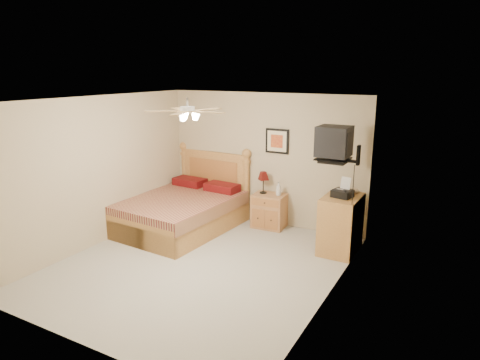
% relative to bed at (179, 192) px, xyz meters
% --- Properties ---
extents(floor, '(4.50, 4.50, 0.00)m').
position_rel_bed_xyz_m(floor, '(1.20, -1.12, -0.72)').
color(floor, '#A39F93').
rests_on(floor, ground).
extents(ceiling, '(4.00, 4.50, 0.04)m').
position_rel_bed_xyz_m(ceiling, '(1.20, -1.12, 1.78)').
color(ceiling, white).
rests_on(ceiling, ground).
extents(wall_back, '(4.00, 0.04, 2.50)m').
position_rel_bed_xyz_m(wall_back, '(1.20, 1.13, 0.53)').
color(wall_back, tan).
rests_on(wall_back, ground).
extents(wall_front, '(4.00, 0.04, 2.50)m').
position_rel_bed_xyz_m(wall_front, '(1.20, -3.37, 0.53)').
color(wall_front, tan).
rests_on(wall_front, ground).
extents(wall_left, '(0.04, 4.50, 2.50)m').
position_rel_bed_xyz_m(wall_left, '(-0.80, -1.12, 0.53)').
color(wall_left, tan).
rests_on(wall_left, ground).
extents(wall_right, '(0.04, 4.50, 2.50)m').
position_rel_bed_xyz_m(wall_right, '(3.20, -1.12, 0.53)').
color(wall_right, tan).
rests_on(wall_right, ground).
extents(bed, '(1.84, 2.33, 1.44)m').
position_rel_bed_xyz_m(bed, '(0.00, 0.00, 0.00)').
color(bed, '#A36C3A').
rests_on(bed, ground).
extents(nightstand, '(0.62, 0.48, 0.64)m').
position_rel_bed_xyz_m(nightstand, '(1.43, 0.88, -0.40)').
color(nightstand, '#A4673A').
rests_on(nightstand, ground).
extents(table_lamp, '(0.25, 0.25, 0.42)m').
position_rel_bed_xyz_m(table_lamp, '(1.29, 0.91, 0.13)').
color(table_lamp, '#54100E').
rests_on(table_lamp, nightstand).
extents(lotion_bottle, '(0.11, 0.11, 0.26)m').
position_rel_bed_xyz_m(lotion_bottle, '(1.61, 0.91, 0.06)').
color(lotion_bottle, silver).
rests_on(lotion_bottle, nightstand).
extents(framed_picture, '(0.46, 0.04, 0.46)m').
position_rel_bed_xyz_m(framed_picture, '(1.47, 1.11, 0.90)').
color(framed_picture, black).
rests_on(framed_picture, wall_back).
extents(dresser, '(0.56, 0.80, 0.94)m').
position_rel_bed_xyz_m(dresser, '(2.93, 0.42, -0.25)').
color(dresser, '#9F6A36').
rests_on(dresser, ground).
extents(fax_machine, '(0.34, 0.36, 0.31)m').
position_rel_bed_xyz_m(fax_machine, '(2.93, 0.39, 0.38)').
color(fax_machine, black).
rests_on(fax_machine, dresser).
extents(magazine_lower, '(0.33, 0.37, 0.03)m').
position_rel_bed_xyz_m(magazine_lower, '(2.86, 0.73, 0.24)').
color(magazine_lower, beige).
rests_on(magazine_lower, dresser).
extents(magazine_upper, '(0.21, 0.27, 0.02)m').
position_rel_bed_xyz_m(magazine_upper, '(2.90, 0.72, 0.26)').
color(magazine_upper, gray).
rests_on(magazine_upper, magazine_lower).
extents(wall_tv, '(0.56, 0.46, 0.58)m').
position_rel_bed_xyz_m(wall_tv, '(2.95, 0.22, 1.09)').
color(wall_tv, black).
rests_on(wall_tv, wall_right).
extents(ceiling_fan, '(1.14, 1.14, 0.28)m').
position_rel_bed_xyz_m(ceiling_fan, '(1.20, -1.32, 1.64)').
color(ceiling_fan, white).
rests_on(ceiling_fan, ceiling).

